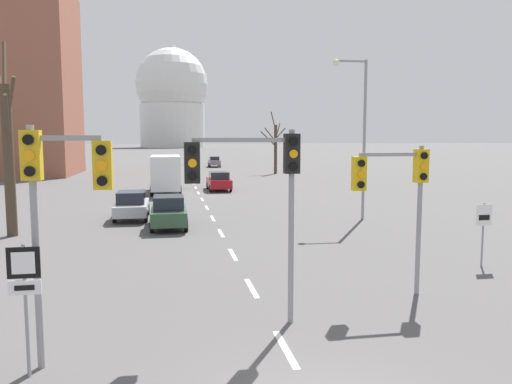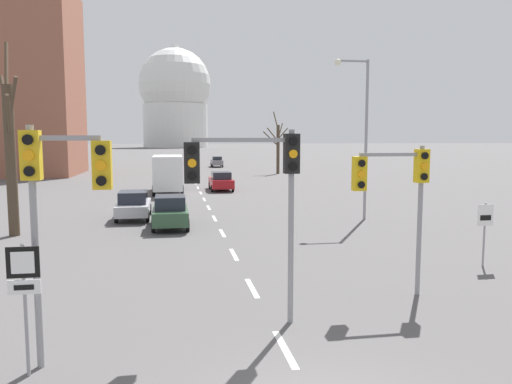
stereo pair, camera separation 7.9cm
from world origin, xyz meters
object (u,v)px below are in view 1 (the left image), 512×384
(sedan_near_right, at_px, (169,212))
(sedan_near_left, at_px, (214,162))
(traffic_signal_near_left, at_px, (58,186))
(sedan_mid_centre, at_px, (173,160))
(route_sign_post, at_px, (25,287))
(speed_limit_sign, at_px, (483,224))
(street_lamp_right, at_px, (359,124))
(delivery_truck, at_px, (166,173))
(sedan_far_right, at_px, (132,205))
(traffic_signal_centre_tall, at_px, (257,177))
(sedan_far_left, at_px, (219,181))
(traffic_signal_near_right, at_px, (398,183))

(sedan_near_right, bearing_deg, sedan_near_left, 82.31)
(traffic_signal_near_left, height_order, sedan_mid_centre, traffic_signal_near_left)
(route_sign_post, height_order, speed_limit_sign, route_sign_post)
(street_lamp_right, bearing_deg, delivery_truck, 124.34)
(traffic_signal_near_left, distance_m, sedan_far_right, 18.88)
(route_sign_post, xyz_separation_m, sedan_near_right, (2.70, 15.82, -0.95))
(speed_limit_sign, bearing_deg, traffic_signal_centre_tall, -155.16)
(traffic_signal_centre_tall, xyz_separation_m, sedan_mid_centre, (-1.21, 74.46, -2.86))
(sedan_near_right, relative_size, sedan_mid_centre, 1.02)
(street_lamp_right, height_order, sedan_far_right, street_lamp_right)
(street_lamp_right, height_order, sedan_far_left, street_lamp_right)
(sedan_near_right, bearing_deg, sedan_far_left, 76.27)
(sedan_near_left, height_order, delivery_truck, delivery_truck)
(sedan_far_left, bearing_deg, street_lamp_right, -70.30)
(traffic_signal_near_right, height_order, speed_limit_sign, traffic_signal_near_right)
(sedan_mid_centre, bearing_deg, route_sign_post, -92.70)
(traffic_signal_near_right, height_order, sedan_far_right, traffic_signal_near_right)
(traffic_signal_centre_tall, bearing_deg, speed_limit_sign, 24.84)
(traffic_signal_near_right, xyz_separation_m, sedan_near_left, (0.70, 65.62, -2.45))
(traffic_signal_near_left, bearing_deg, sedan_far_right, 89.89)
(street_lamp_right, xyz_separation_m, sedan_far_right, (-12.55, 2.41, -4.55))
(sedan_far_left, xyz_separation_m, delivery_truck, (-4.58, -1.43, 0.88))
(sedan_near_right, bearing_deg, traffic_signal_centre_tall, -81.36)
(traffic_signal_centre_tall, bearing_deg, street_lamp_right, 60.36)
(traffic_signal_centre_tall, bearing_deg, sedan_far_left, 85.94)
(speed_limit_sign, distance_m, sedan_near_left, 63.15)
(street_lamp_right, distance_m, sedan_near_right, 11.44)
(sedan_mid_centre, bearing_deg, delivery_truck, -91.44)
(delivery_truck, bearing_deg, route_sign_post, -94.41)
(sedan_far_left, relative_size, sedan_far_right, 1.06)
(traffic_signal_near_right, xyz_separation_m, sedan_near_right, (-6.50, 12.35, -2.47))
(route_sign_post, relative_size, sedan_mid_centre, 0.65)
(traffic_signal_near_right, xyz_separation_m, route_sign_post, (-9.20, -3.47, -1.53))
(sedan_near_right, xyz_separation_m, delivery_truck, (-0.21, 16.45, 0.87))
(speed_limit_sign, relative_size, sedan_far_right, 0.54)
(sedan_far_right, bearing_deg, sedan_mid_centre, 87.03)
(delivery_truck, bearing_deg, street_lamp_right, -55.66)
(traffic_signal_near_right, relative_size, sedan_near_left, 1.02)
(sedan_near_right, distance_m, sedan_far_right, 3.82)
(traffic_signal_near_right, xyz_separation_m, sedan_mid_centre, (-5.60, 72.91, -2.51))
(street_lamp_right, bearing_deg, sedan_far_left, 109.70)
(traffic_signal_near_left, xyz_separation_m, delivery_truck, (1.89, 31.89, -1.95))
(sedan_near_right, bearing_deg, sedan_mid_centre, 89.15)
(traffic_signal_centre_tall, height_order, sedan_mid_centre, traffic_signal_centre_tall)
(traffic_signal_near_right, distance_m, sedan_far_left, 30.40)
(speed_limit_sign, xyz_separation_m, street_lamp_right, (-0.58, 10.56, 3.81))
(speed_limit_sign, bearing_deg, delivery_truck, 113.27)
(route_sign_post, distance_m, sedan_near_left, 69.80)
(sedan_far_right, bearing_deg, sedan_near_left, 79.52)
(sedan_near_right, height_order, sedan_far_right, sedan_near_right)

